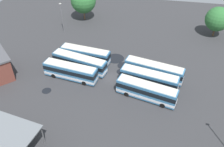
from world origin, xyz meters
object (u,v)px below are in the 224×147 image
bus_row0_slot1 (149,79)px  maintenance_shelter (1,134)px  lamp_post_by_building (62,17)px  tree_west_edge (83,1)px  bus_row0_slot2 (146,91)px  bus_row1_slot0 (85,55)px  bus_row1_slot2 (70,71)px  bus_row1_slot1 (79,63)px  tree_northeast (218,19)px  bus_row0_slot0 (154,70)px

bus_row0_slot1 → maintenance_shelter: 28.29m
lamp_post_by_building → bus_row0_slot1: bearing=143.3°
maintenance_shelter → tree_west_edge: tree_west_edge is taller
bus_row0_slot2 → bus_row1_slot0: bearing=-33.0°
bus_row1_slot2 → maintenance_shelter: maintenance_shelter is taller
bus_row1_slot1 → bus_row1_slot2: size_ratio=1.08×
bus_row1_slot1 → tree_northeast: (-31.33, -22.09, 3.15)m
bus_row1_slot0 → tree_west_edge: tree_west_edge is taller
bus_row1_slot1 → lamp_post_by_building: lamp_post_by_building is taller
bus_row0_slot0 → bus_row1_slot0: (15.87, -2.84, -0.00)m
bus_row0_slot0 → bus_row1_slot2: (17.14, 3.90, -0.00)m
bus_row0_slot0 → bus_row0_slot1: size_ratio=1.06×
bus_row0_slot0 → bus_row0_slot2: (0.94, 6.87, -0.00)m
bus_row1_slot1 → maintenance_shelter: bearing=78.0°
bus_row1_slot2 → bus_row0_slot2: bearing=169.6°
bus_row0_slot0 → bus_row0_slot2: bearing=82.2°
bus_row1_slot1 → tree_west_edge: tree_west_edge is taller
maintenance_shelter → bus_row1_slot2: bearing=-101.6°
bus_row0_slot2 → bus_row1_slot2: size_ratio=1.00×
bus_row0_slot2 → bus_row1_slot1: bearing=-22.8°
bus_row0_slot0 → bus_row1_slot1: bearing=1.5°
maintenance_shelter → bus_row1_slot1: bearing=-102.0°
tree_northeast → bus_row1_slot1: bearing=35.2°
bus_row0_slot2 → lamp_post_by_building: 34.03m
bus_row1_slot2 → bus_row0_slot1: bearing=-177.3°
bus_row1_slot0 → tree_west_edge: (6.79, -21.84, 4.19)m
bus_row1_slot0 → lamp_post_by_building: 16.79m
bus_row1_slot2 → maintenance_shelter: 19.36m
bus_row1_slot0 → lamp_post_by_building: (10.28, -12.99, 2.76)m
bus_row0_slot1 → maintenance_shelter: maintenance_shelter is taller
lamp_post_by_building → tree_west_edge: bearing=-111.5°
bus_row1_slot0 → bus_row1_slot1: same height
bus_row0_slot0 → maintenance_shelter: size_ratio=1.16×
maintenance_shelter → tree_west_edge: bearing=-88.0°
lamp_post_by_building → tree_west_edge: 9.62m
bus_row0_slot0 → bus_row1_slot2: bearing=12.8°
bus_row1_slot0 → tree_west_edge: size_ratio=1.21×
bus_row1_slot2 → tree_west_edge: size_ratio=1.22×
bus_row0_slot0 → bus_row1_slot2: 17.58m
bus_row1_slot1 → bus_row1_slot2: 3.58m
bus_row1_slot1 → tree_west_edge: 26.25m
tree_west_edge → tree_northeast: bearing=175.4°
tree_west_edge → tree_northeast: (-37.73, 3.03, -1.04)m
bus_row1_slot1 → bus_row1_slot2: bearing=75.8°
bus_row1_slot1 → lamp_post_by_building: bearing=-58.7°
bus_row1_slot1 → lamp_post_by_building: 19.23m
bus_row0_slot0 → bus_row1_slot0: size_ratio=1.08×
bus_row0_slot1 → bus_row1_slot2: bearing=2.7°
bus_row0_slot0 → tree_northeast: tree_northeast is taller
bus_row1_slot0 → bus_row1_slot1: (0.39, 3.27, 0.00)m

